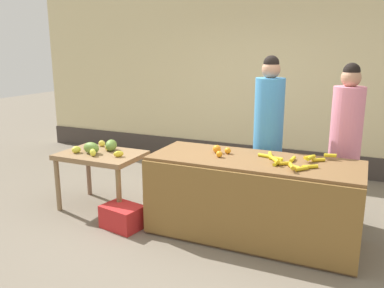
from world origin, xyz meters
TOP-DOWN VIEW (x-y plane):
  - ground_plane at (0.00, 0.00)m, footprint 24.00×24.00m
  - market_wall_back at (0.00, 2.65)m, footprint 8.99×0.23m
  - fruit_stall_counter at (0.50, -0.01)m, footprint 2.16×0.84m
  - side_table_wooden at (-1.44, 0.00)m, footprint 1.00×0.70m
  - banana_bunch_pile at (0.88, 0.00)m, footprint 0.77×0.64m
  - orange_pile at (0.11, 0.04)m, footprint 0.20×0.24m
  - mango_papaya_pile at (-1.49, 0.02)m, footprint 0.71×0.54m
  - vendor_woman_blue_shirt at (0.48, 0.66)m, footprint 0.34×0.34m
  - vendor_woman_pink_shirt at (1.33, 0.74)m, footprint 0.34×0.34m
  - produce_crate at (-0.88, -0.40)m, footprint 0.49×0.40m
  - produce_sack at (-0.69, 0.79)m, footprint 0.44×0.40m

SIDE VIEW (x-z plane):
  - ground_plane at x=0.00m, z-range 0.00..0.00m
  - produce_crate at x=-0.88m, z-range 0.00..0.26m
  - produce_sack at x=-0.69m, z-range 0.00..0.51m
  - fruit_stall_counter at x=0.50m, z-range 0.00..0.86m
  - side_table_wooden at x=-1.44m, z-range 0.26..0.98m
  - mango_papaya_pile at x=-1.49m, z-range 0.71..0.85m
  - banana_bunch_pile at x=0.88m, z-range 0.86..0.92m
  - orange_pile at x=0.11m, z-range 0.86..0.95m
  - vendor_woman_pink_shirt at x=1.33m, z-range 0.01..1.84m
  - vendor_woman_blue_shirt at x=0.48m, z-range 0.01..1.91m
  - market_wall_back at x=0.00m, z-range -0.03..2.94m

